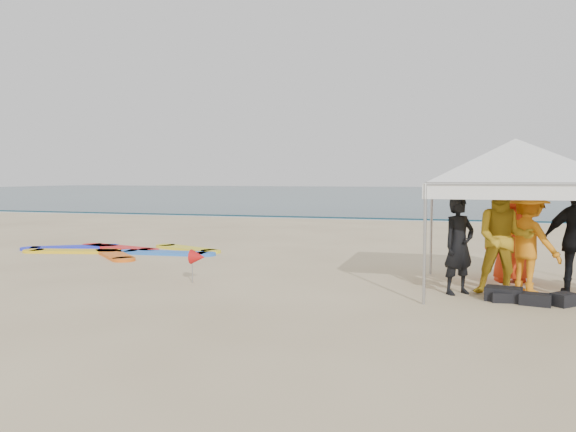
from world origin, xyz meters
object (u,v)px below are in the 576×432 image
(person_orange_a, at_px, (528,241))
(person_orange_b, at_px, (512,232))
(person_yellow, at_px, (504,238))
(canopy_tent, at_px, (516,139))
(surfboard_spread, at_px, (121,250))
(person_black_a, at_px, (459,245))
(marker_pennant, at_px, (198,257))

(person_orange_a, relative_size, person_orange_b, 0.94)
(person_yellow, xyz_separation_m, canopy_tent, (0.18, 0.39, 1.67))
(canopy_tent, relative_size, surfboard_spread, 0.77)
(person_black_a, distance_m, person_orange_a, 1.24)
(canopy_tent, bearing_deg, marker_pennant, -171.86)
(canopy_tent, bearing_deg, person_orange_a, 0.25)
(person_orange_b, height_order, marker_pennant, person_orange_b)
(person_yellow, distance_m, surfboard_spread, 9.90)
(person_black_a, relative_size, person_yellow, 0.86)
(person_yellow, relative_size, person_orange_b, 1.02)
(person_black_a, xyz_separation_m, surfboard_spread, (-8.64, 3.15, -0.80))
(person_orange_b, bearing_deg, marker_pennant, 1.11)
(person_black_a, relative_size, person_orange_a, 0.93)
(person_black_a, distance_m, canopy_tent, 2.07)
(person_orange_b, bearing_deg, person_orange_a, 83.58)
(person_black_a, xyz_separation_m, marker_pennant, (-4.71, -0.35, -0.34))
(canopy_tent, relative_size, marker_pennant, 6.32)
(person_orange_a, bearing_deg, canopy_tent, 41.42)
(person_black_a, distance_m, person_orange_b, 1.74)
(canopy_tent, bearing_deg, person_yellow, -115.26)
(surfboard_spread, bearing_deg, person_orange_a, -15.39)
(person_yellow, xyz_separation_m, person_orange_a, (0.43, 0.39, -0.08))
(marker_pennant, distance_m, surfboard_spread, 5.29)
(person_orange_b, height_order, canopy_tent, canopy_tent)
(person_orange_a, xyz_separation_m, surfboard_spread, (-9.80, 2.70, -0.87))
(person_yellow, bearing_deg, marker_pennant, -174.75)
(canopy_tent, height_order, marker_pennant, canopy_tent)
(person_black_a, height_order, canopy_tent, canopy_tent)
(surfboard_spread, bearing_deg, person_orange_b, -10.11)
(marker_pennant, height_order, surfboard_spread, marker_pennant)
(person_yellow, height_order, surfboard_spread, person_yellow)
(person_black_a, bearing_deg, person_orange_a, -20.44)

